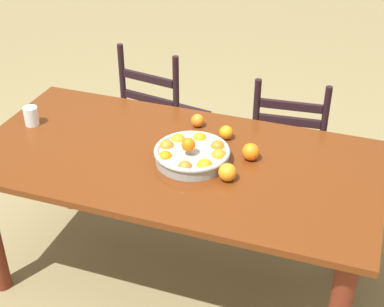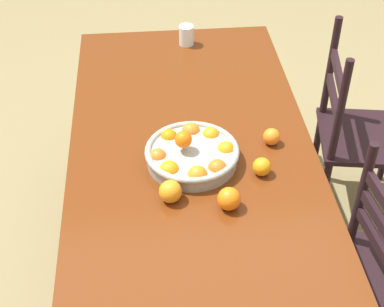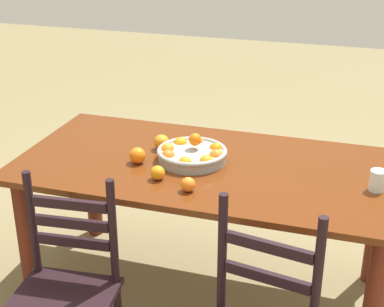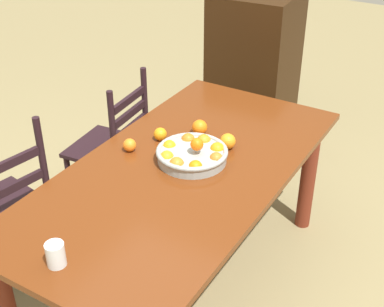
% 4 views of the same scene
% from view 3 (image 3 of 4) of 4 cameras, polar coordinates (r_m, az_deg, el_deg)
% --- Properties ---
extents(ground_plane, '(12.00, 12.00, 0.00)m').
position_cam_3_polar(ground_plane, '(3.23, 1.45, -13.26)').
color(ground_plane, olive).
extents(dining_table, '(1.88, 0.93, 0.75)m').
position_cam_3_polar(dining_table, '(2.90, 1.57, -3.30)').
color(dining_table, '#5D290F').
rests_on(dining_table, ground).
extents(chair_near_window, '(0.46, 0.46, 0.92)m').
position_cam_3_polar(chair_near_window, '(2.54, -12.44, -13.23)').
color(chair_near_window, black).
rests_on(chair_near_window, ground).
extents(fruit_bowl, '(0.35, 0.35, 0.13)m').
position_cam_3_polar(fruit_bowl, '(2.85, -0.01, -0.03)').
color(fruit_bowl, '#939C9A').
rests_on(fruit_bowl, dining_table).
extents(orange_loose_0, '(0.08, 0.08, 0.08)m').
position_cam_3_polar(orange_loose_0, '(2.84, -5.38, -0.19)').
color(orange_loose_0, orange).
rests_on(orange_loose_0, dining_table).
extents(orange_loose_1, '(0.07, 0.07, 0.07)m').
position_cam_3_polar(orange_loose_1, '(2.56, -0.39, -3.06)').
color(orange_loose_1, orange).
rests_on(orange_loose_1, dining_table).
extents(orange_loose_2, '(0.08, 0.08, 0.08)m').
position_cam_3_polar(orange_loose_2, '(2.99, -3.02, 1.12)').
color(orange_loose_2, orange).
rests_on(orange_loose_2, dining_table).
extents(orange_loose_3, '(0.07, 0.07, 0.07)m').
position_cam_3_polar(orange_loose_3, '(2.67, -3.40, -1.90)').
color(orange_loose_3, orange).
rests_on(orange_loose_3, dining_table).
extents(drinking_glass, '(0.07, 0.07, 0.10)m').
position_cam_3_polar(drinking_glass, '(2.69, 17.77, -2.54)').
color(drinking_glass, silver).
rests_on(drinking_glass, dining_table).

